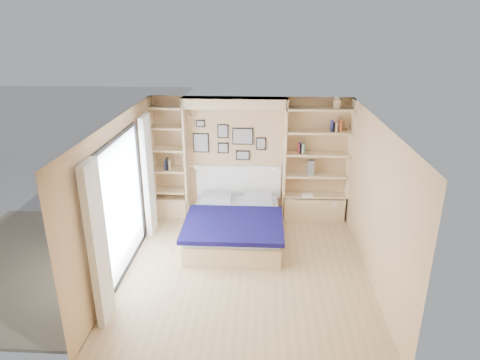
{
  "coord_description": "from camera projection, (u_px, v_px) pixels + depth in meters",
  "views": [
    {
      "loc": [
        0.25,
        -6.11,
        3.94
      ],
      "look_at": [
        -0.13,
        0.9,
        1.26
      ],
      "focal_mm": 32.0,
      "sensor_mm": 36.0,
      "label": 1
    }
  ],
  "objects": [
    {
      "name": "room_shell",
      "position": [
        229.0,
        177.0,
        8.17
      ],
      "size": [
        4.5,
        4.5,
        4.5
      ],
      "color": "tan",
      "rests_on": "ground"
    },
    {
      "name": "photo_gallery",
      "position": [
        228.0,
        141.0,
        8.64
      ],
      "size": [
        1.48,
        0.02,
        0.82
      ],
      "color": "black",
      "rests_on": "ground"
    },
    {
      "name": "ground",
      "position": [
        245.0,
        270.0,
        7.12
      ],
      "size": [
        4.5,
        4.5,
        0.0
      ],
      "primitive_type": "plane",
      "color": "tan",
      "rests_on": "ground"
    },
    {
      "name": "deck",
      "position": [
        35.0,
        264.0,
        7.3
      ],
      "size": [
        3.2,
        4.0,
        0.05
      ],
      "primitive_type": "cube",
      "color": "#675D4C",
      "rests_on": "ground"
    },
    {
      "name": "shelf_decor",
      "position": [
        301.0,
        140.0,
        8.4
      ],
      "size": [
        3.49,
        0.23,
        2.03
      ],
      "color": "#A51E1E",
      "rests_on": "ground"
    },
    {
      "name": "deck_chair",
      "position": [
        78.0,
        229.0,
        7.75
      ],
      "size": [
        0.67,
        0.83,
        0.72
      ],
      "rotation": [
        0.0,
        0.0,
        0.39
      ],
      "color": "tan",
      "rests_on": "ground"
    },
    {
      "name": "reading_lamps",
      "position": [
        235.0,
        168.0,
        8.61
      ],
      "size": [
        1.92,
        0.12,
        0.15
      ],
      "color": "silver",
      "rests_on": "ground"
    },
    {
      "name": "bed",
      "position": [
        235.0,
        225.0,
        8.03
      ],
      "size": [
        1.77,
        2.26,
        1.07
      ],
      "color": "beige",
      "rests_on": "ground"
    }
  ]
}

